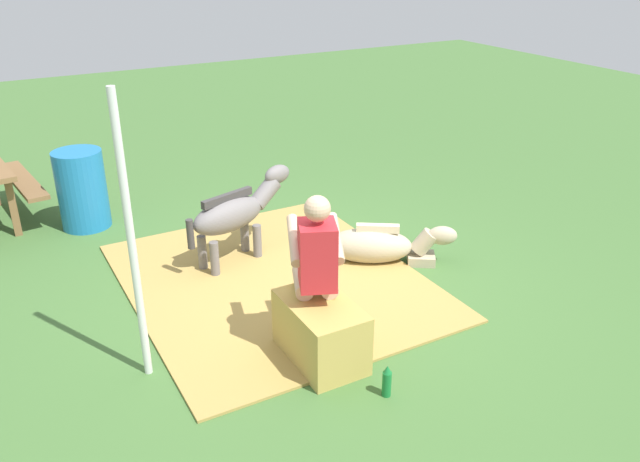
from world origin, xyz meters
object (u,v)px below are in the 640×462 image
Objects in this scene: pony_standing at (235,213)px; pony_lying at (379,245)px; water_barrel at (82,189)px; tent_pole_left at (132,243)px; person_seated at (316,264)px; soda_bottle at (387,381)px; hay_bale at (321,331)px.

pony_lying is at bearing -119.55° from pony_standing.
water_barrel reaches higher than pony_lying.
tent_pole_left is at bearing 177.41° from water_barrel.
tent_pole_left is at bearing 75.64° from person_seated.
tent_pole_left is (-3.12, 0.14, 0.66)m from water_barrel.
person_seated is 1.78m from pony_standing.
person_seated is at bearing 178.99° from pony_standing.
soda_bottle is 0.12× the size of tent_pole_left.
hay_bale is 0.68m from soda_bottle.
pony_lying is 4.80× the size of soda_bottle.
pony_lying is 3.48m from water_barrel.
water_barrel is at bearing 45.69° from pony_lying.
water_barrel reaches higher than hay_bale.
pony_lying is at bearing -32.24° from soda_bottle.
person_seated is 5.27× the size of soda_bottle.
soda_bottle is (-2.56, -0.13, -0.42)m from pony_standing.
pony_lying is (1.19, -1.36, -0.07)m from hay_bale.
pony_standing is 4.97× the size of soda_bottle.
tent_pole_left is (1.13, 1.47, 0.99)m from soda_bottle.
soda_bottle is 0.29× the size of water_barrel.
water_barrel is (1.69, 1.20, -0.09)m from pony_standing.
soda_bottle is (-0.80, -0.16, -0.65)m from person_seated.
person_seated reaches higher than hay_bale.
person_seated is at bearing 11.12° from soda_bottle.
pony_lying reaches higher than soda_bottle.
pony_standing is 1.03× the size of pony_lying.
soda_bottle is (-0.64, -0.20, -0.13)m from hay_bale.
pony_lying is 2.87m from tent_pole_left.
hay_bale is 0.86× the size of water_barrel.
tent_pole_left is (0.49, 1.26, 0.86)m from hay_bale.
soda_bottle is at bearing -168.88° from person_seated.
pony_standing is 0.59× the size of tent_pole_left.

